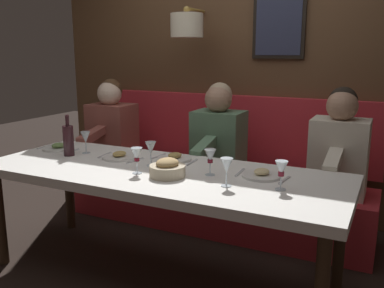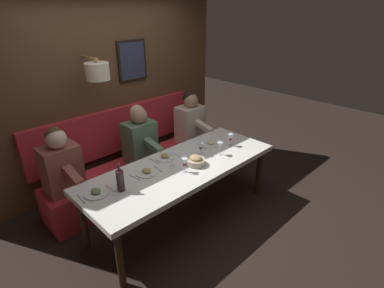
# 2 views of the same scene
# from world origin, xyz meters

# --- Properties ---
(ground_plane) EXTENTS (12.00, 12.00, 0.00)m
(ground_plane) POSITION_xyz_m (0.00, 0.00, 0.00)
(ground_plane) COLOR black
(dining_table) EXTENTS (0.90, 2.39, 0.74)m
(dining_table) POSITION_xyz_m (0.00, 0.00, 0.68)
(dining_table) COLOR white
(dining_table) RESTS_ON ground_plane
(banquette_bench) EXTENTS (0.52, 2.59, 0.45)m
(banquette_bench) POSITION_xyz_m (0.89, 0.00, 0.23)
(banquette_bench) COLOR red
(banquette_bench) RESTS_ON ground_plane
(back_wall_panel) EXTENTS (0.59, 3.79, 2.90)m
(back_wall_panel) POSITION_xyz_m (1.46, 0.00, 1.37)
(back_wall_panel) COLOR brown
(back_wall_panel) RESTS_ON ground_plane
(diner_nearest) EXTENTS (0.60, 0.40, 0.79)m
(diner_nearest) POSITION_xyz_m (0.88, -0.99, 0.82)
(diner_nearest) COLOR beige
(diner_nearest) RESTS_ON banquette_bench
(diner_near) EXTENTS (0.60, 0.40, 0.79)m
(diner_near) POSITION_xyz_m (0.88, -0.05, 0.82)
(diner_near) COLOR #567A5B
(diner_near) RESTS_ON banquette_bench
(diner_middle) EXTENTS (0.60, 0.40, 0.79)m
(diner_middle) POSITION_xyz_m (0.88, 1.02, 0.82)
(diner_middle) COLOR #934C42
(diner_middle) RESTS_ON banquette_bench
(place_setting_0) EXTENTS (0.24, 0.32, 0.05)m
(place_setting_0) POSITION_xyz_m (0.14, -0.64, 0.75)
(place_setting_0) COLOR silver
(place_setting_0) RESTS_ON dining_table
(place_setting_1) EXTENTS (0.24, 0.32, 0.05)m
(place_setting_1) POSITION_xyz_m (0.27, 0.03, 0.75)
(place_setting_1) COLOR white
(place_setting_1) RESTS_ON dining_table
(place_setting_2) EXTENTS (0.24, 0.31, 0.05)m
(place_setting_2) POSITION_xyz_m (0.16, 0.99, 0.75)
(place_setting_2) COLOR white
(place_setting_2) RESTS_ON dining_table
(place_setting_3) EXTENTS (0.24, 0.33, 0.05)m
(place_setting_3) POSITION_xyz_m (0.13, 0.40, 0.75)
(place_setting_3) COLOR white
(place_setting_3) RESTS_ON dining_table
(wine_glass_0) EXTENTS (0.07, 0.07, 0.16)m
(wine_glass_0) POSITION_xyz_m (0.15, 0.72, 0.86)
(wine_glass_0) COLOR silver
(wine_glass_0) RESTS_ON dining_table
(wine_glass_1) EXTENTS (0.07, 0.07, 0.16)m
(wine_glass_1) POSITION_xyz_m (0.06, 0.10, 0.86)
(wine_glass_1) COLOR silver
(wine_glass_1) RESTS_ON dining_table
(wine_glass_2) EXTENTS (0.07, 0.07, 0.16)m
(wine_glass_2) POSITION_xyz_m (-0.13, -0.51, 0.86)
(wine_glass_2) COLOR silver
(wine_glass_2) RESTS_ON dining_table
(wine_glass_3) EXTENTS (0.07, 0.07, 0.16)m
(wine_glass_3) POSITION_xyz_m (0.03, -0.34, 0.86)
(wine_glass_3) COLOR silver
(wine_glass_3) RESTS_ON dining_table
(wine_glass_4) EXTENTS (0.07, 0.07, 0.16)m
(wine_glass_4) POSITION_xyz_m (-0.13, 0.08, 0.86)
(wine_glass_4) COLOR silver
(wine_glass_4) RESTS_ON dining_table
(wine_glass_5) EXTENTS (0.07, 0.07, 0.16)m
(wine_glass_5) POSITION_xyz_m (-0.05, -0.80, 0.86)
(wine_glass_5) COLOR silver
(wine_glass_5) RESTS_ON dining_table
(wine_bottle) EXTENTS (0.08, 0.08, 0.30)m
(wine_bottle) POSITION_xyz_m (0.04, 0.78, 0.86)
(wine_bottle) COLOR #33191E
(wine_bottle) RESTS_ON dining_table
(bread_bowl) EXTENTS (0.22, 0.22, 0.12)m
(bread_bowl) POSITION_xyz_m (-0.10, -0.12, 0.79)
(bread_bowl) COLOR beige
(bread_bowl) RESTS_ON dining_table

